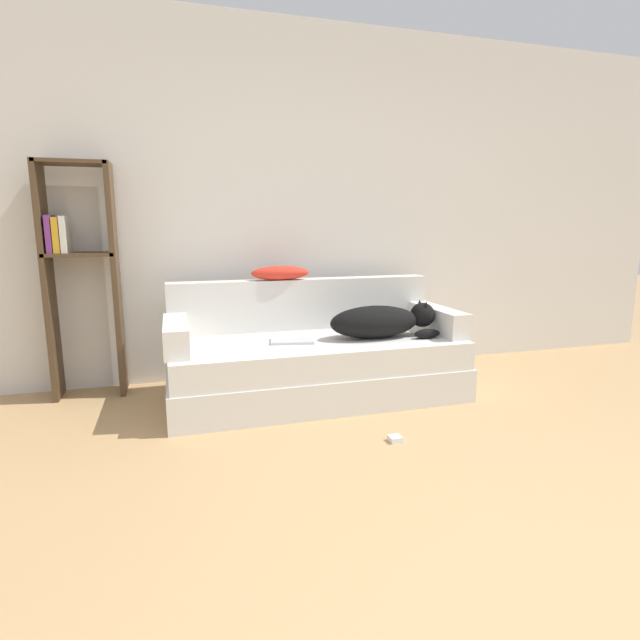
{
  "coord_description": "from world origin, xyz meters",
  "views": [
    {
      "loc": [
        -0.95,
        -1.06,
        1.19
      ],
      "look_at": [
        -0.01,
        2.08,
        0.57
      ],
      "focal_mm": 28.0,
      "sensor_mm": 36.0,
      "label": 1
    }
  ],
  "objects": [
    {
      "name": "couch_backrest",
      "position": [
        -0.01,
        2.55,
        0.6
      ],
      "size": [
        1.97,
        0.15,
        0.38
      ],
      "color": "silver",
      "rests_on": "couch"
    },
    {
      "name": "dog",
      "position": [
        0.44,
        2.09,
        0.53
      ],
      "size": [
        0.78,
        0.31,
        0.25
      ],
      "color": "black",
      "rests_on": "couch"
    },
    {
      "name": "bookshelf",
      "position": [
        -1.55,
        2.67,
        0.91
      ],
      "size": [
        0.47,
        0.26,
        1.6
      ],
      "color": "#4C3823",
      "rests_on": "ground_plane"
    },
    {
      "name": "wall_back",
      "position": [
        0.0,
        2.86,
        1.35
      ],
      "size": [
        7.09,
        0.06,
        2.7
      ],
      "color": "silver",
      "rests_on": "ground_plane"
    },
    {
      "name": "couch",
      "position": [
        -0.01,
        2.17,
        0.2
      ],
      "size": [
        2.01,
        0.89,
        0.42
      ],
      "color": "silver",
      "rests_on": "ground_plane"
    },
    {
      "name": "couch_arm_left",
      "position": [
        -0.94,
        2.17,
        0.5
      ],
      "size": [
        0.15,
        0.7,
        0.18
      ],
      "color": "silver",
      "rests_on": "couch"
    },
    {
      "name": "power_adapter",
      "position": [
        0.2,
        1.32,
        0.02
      ],
      "size": [
        0.07,
        0.07,
        0.03
      ],
      "color": "white",
      "rests_on": "ground_plane"
    },
    {
      "name": "throw_pillow",
      "position": [
        -0.18,
        2.53,
        0.84
      ],
      "size": [
        0.43,
        0.17,
        0.1
      ],
      "color": "red",
      "rests_on": "couch_backrest"
    },
    {
      "name": "laptop",
      "position": [
        -0.19,
        2.13,
        0.42
      ],
      "size": [
        0.32,
        0.25,
        0.02
      ],
      "rotation": [
        0.0,
        0.0,
        -0.21
      ],
      "color": "silver",
      "rests_on": "couch"
    },
    {
      "name": "ground_plane",
      "position": [
        0.0,
        0.0,
        0.0
      ],
      "size": [
        20.0,
        20.0,
        0.0
      ],
      "primitive_type": "plane",
      "color": "tan"
    },
    {
      "name": "couch_arm_right",
      "position": [
        0.92,
        2.17,
        0.5
      ],
      "size": [
        0.15,
        0.7,
        0.18
      ],
      "color": "silver",
      "rests_on": "couch"
    }
  ]
}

